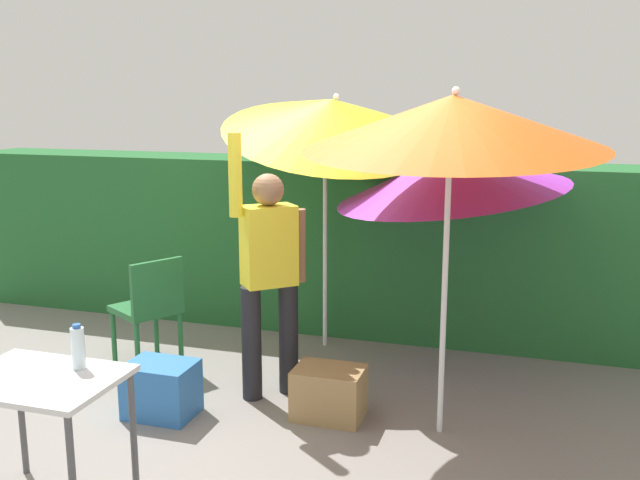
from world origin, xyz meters
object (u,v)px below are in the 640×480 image
at_px(person_vendor, 269,269).
at_px(cooler_box, 161,389).
at_px(chair_plastic, 150,305).
at_px(crate_cardboard, 329,393).
at_px(umbrella_orange, 453,122).
at_px(folding_table, 40,393).
at_px(umbrella_rainbow, 331,118).
at_px(umbrella_yellow, 449,174).
at_px(bottle_water, 78,348).

distance_m(person_vendor, cooler_box, 1.09).
distance_m(chair_plastic, crate_cardboard, 1.68).
height_order(umbrella_orange, folding_table, umbrella_orange).
xyz_separation_m(chair_plastic, folding_table, (0.50, -1.90, 0.13)).
relative_size(umbrella_rainbow, chair_plastic, 2.76).
xyz_separation_m(umbrella_rainbow, folding_table, (-0.70, -2.81, -1.29)).
height_order(umbrella_rainbow, chair_plastic, umbrella_rainbow).
distance_m(umbrella_yellow, cooler_box, 2.54).
xyz_separation_m(chair_plastic, bottle_water, (0.62, -1.74, 0.33)).
bearing_deg(umbrella_yellow, bottle_water, -125.00).
distance_m(umbrella_orange, crate_cardboard, 1.94).
xyz_separation_m(crate_cardboard, bottle_water, (-0.97, -1.30, 0.67)).
height_order(person_vendor, cooler_box, person_vendor).
bearing_deg(person_vendor, cooler_box, -137.63).
relative_size(person_vendor, cooler_box, 4.16).
xyz_separation_m(umbrella_rainbow, umbrella_orange, (1.14, -1.34, 0.03)).
xyz_separation_m(umbrella_yellow, folding_table, (-1.72, -2.43, -0.91)).
bearing_deg(folding_table, crate_cardboard, 53.14).
relative_size(umbrella_rainbow, folding_table, 3.07).
height_order(umbrella_rainbow, person_vendor, umbrella_rainbow).
xyz_separation_m(chair_plastic, cooler_box, (0.51, -0.74, -0.33)).
xyz_separation_m(umbrella_orange, person_vendor, (-1.25, 0.21, -1.03)).
distance_m(chair_plastic, cooler_box, 0.96).
bearing_deg(cooler_box, umbrella_rainbow, 67.37).
relative_size(person_vendor, folding_table, 2.35).
relative_size(person_vendor, bottle_water, 7.83).
distance_m(umbrella_rainbow, chair_plastic, 2.07).
bearing_deg(umbrella_rainbow, bottle_water, -102.22).
height_order(umbrella_rainbow, folding_table, umbrella_rainbow).
bearing_deg(bottle_water, person_vendor, 73.09).
distance_m(person_vendor, bottle_water, 1.60).
bearing_deg(folding_table, umbrella_yellow, 54.76).
bearing_deg(chair_plastic, umbrella_orange, -10.21).
relative_size(umbrella_orange, folding_table, 2.75).
height_order(umbrella_yellow, chair_plastic, umbrella_yellow).
bearing_deg(person_vendor, umbrella_yellow, 33.57).
distance_m(umbrella_rainbow, cooler_box, 2.51).
distance_m(umbrella_orange, bottle_water, 2.44).
xyz_separation_m(umbrella_orange, cooler_box, (-1.84, -0.32, -1.78)).
bearing_deg(umbrella_orange, crate_cardboard, -178.87).
distance_m(umbrella_orange, folding_table, 2.71).
xyz_separation_m(umbrella_orange, bottle_water, (-1.72, -1.32, -1.12)).
bearing_deg(umbrella_rainbow, person_vendor, -95.61).
relative_size(umbrella_rainbow, bottle_water, 10.25).
height_order(umbrella_rainbow, bottle_water, umbrella_rainbow).
bearing_deg(umbrella_rainbow, umbrella_yellow, -20.39).
xyz_separation_m(folding_table, bottle_water, (0.13, 0.16, 0.20)).
bearing_deg(cooler_box, umbrella_yellow, 36.80).
relative_size(umbrella_orange, crate_cardboard, 4.78).
distance_m(person_vendor, chair_plastic, 1.18).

